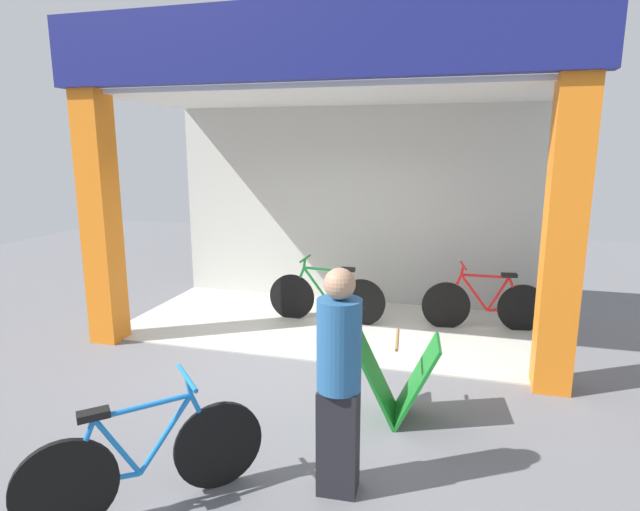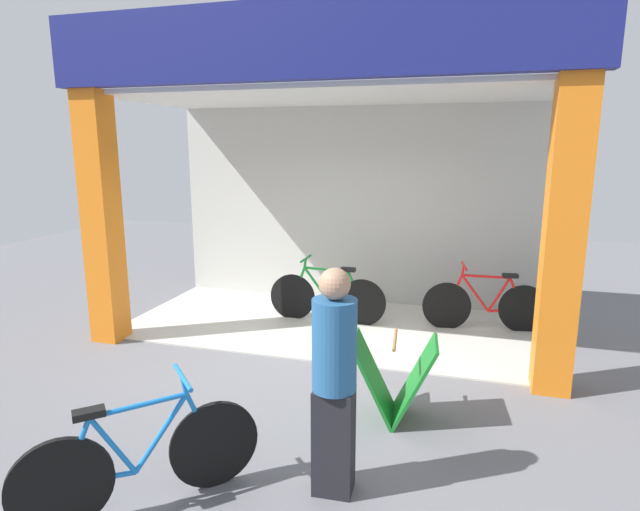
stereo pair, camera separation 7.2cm
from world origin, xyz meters
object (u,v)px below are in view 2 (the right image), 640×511
bicycle_inside_1 (327,297)px  bicycle_parked_0 (142,459)px  sandwich_board_sign (394,379)px  pedestrian_0 (334,381)px  bicycle_inside_0 (485,305)px

bicycle_inside_1 → bicycle_parked_0: 4.18m
bicycle_parked_0 → sandwich_board_sign: bicycle_parked_0 is taller
bicycle_parked_0 → pedestrian_0: size_ratio=0.74×
sandwich_board_sign → pedestrian_0: (-0.27, -1.16, 0.48)m
sandwich_board_sign → pedestrian_0: 1.28m
bicycle_parked_0 → bicycle_inside_1: bearing=87.2°
bicycle_inside_0 → sandwich_board_sign: bearing=-107.7°
sandwich_board_sign → bicycle_inside_0: bearing=72.3°
bicycle_inside_0 → bicycle_parked_0: 5.03m
bicycle_inside_0 → bicycle_inside_1: bicycle_inside_1 is taller
bicycle_inside_0 → bicycle_inside_1: size_ratio=0.98×
bicycle_inside_1 → pedestrian_0: size_ratio=1.01×
bicycle_inside_1 → pedestrian_0: 3.80m
bicycle_inside_1 → sandwich_board_sign: bearing=-62.0°
bicycle_inside_1 → pedestrian_0: (1.04, -3.63, 0.49)m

